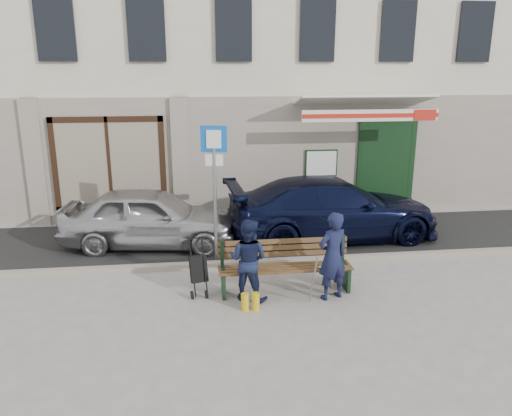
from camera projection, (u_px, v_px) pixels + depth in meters
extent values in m
plane|color=#9E9991|center=(259.00, 298.00, 8.78)|extent=(80.00, 80.00, 0.00)
cube|color=#282828|center=(242.00, 240.00, 11.74)|extent=(60.00, 3.20, 0.01)
cube|color=#9E9384|center=(250.00, 263.00, 10.19)|extent=(60.00, 0.18, 0.12)
cube|color=beige|center=(224.00, 31.00, 15.53)|extent=(20.00, 7.00, 10.00)
cube|color=#9E9384|center=(235.00, 159.00, 13.08)|extent=(20.00, 0.12, 3.20)
cube|color=maroon|center=(110.00, 163.00, 12.77)|extent=(2.50, 0.12, 2.00)
cube|color=black|center=(385.00, 167.00, 13.57)|extent=(1.60, 0.10, 2.60)
cube|color=black|center=(379.00, 167.00, 14.05)|extent=(1.25, 0.90, 2.40)
cube|color=white|center=(321.00, 163.00, 13.29)|extent=(0.80, 0.03, 0.65)
cube|color=white|center=(360.00, 101.00, 12.74)|extent=(3.40, 1.72, 0.42)
cube|color=white|center=(371.00, 115.00, 12.00)|extent=(3.40, 0.05, 0.28)
cube|color=red|center=(371.00, 116.00, 11.97)|extent=(3.40, 0.02, 0.10)
imported|color=#B4B4B9|center=(151.00, 217.00, 11.19)|extent=(4.11, 2.07, 1.34)
imported|color=black|center=(332.00, 209.00, 11.69)|extent=(5.12, 2.36, 1.45)
cylinder|color=gray|center=(215.00, 198.00, 10.11)|extent=(0.07, 0.07, 2.72)
cube|color=blue|center=(214.00, 139.00, 9.78)|extent=(0.52, 0.12, 0.52)
cube|color=white|center=(214.00, 139.00, 9.75)|extent=(0.29, 0.07, 0.36)
cube|color=white|center=(214.00, 160.00, 9.90)|extent=(0.36, 0.09, 0.23)
cube|color=brown|center=(285.00, 268.00, 8.94)|extent=(2.40, 0.50, 0.04)
cube|color=brown|center=(283.00, 247.00, 9.13)|extent=(2.40, 0.10, 0.36)
cube|color=#16331E|center=(223.00, 283.00, 8.87)|extent=(0.06, 0.50, 0.45)
cube|color=#16331E|center=(345.00, 276.00, 9.14)|extent=(0.06, 0.50, 0.45)
cube|color=white|center=(328.00, 267.00, 8.93)|extent=(0.34, 0.25, 0.11)
cylinder|color=gray|center=(313.00, 280.00, 8.33)|extent=(0.07, 0.34, 0.96)
cylinder|color=gold|center=(245.00, 302.00, 8.31)|extent=(0.13, 0.13, 0.30)
cylinder|color=gold|center=(256.00, 301.00, 8.33)|extent=(0.13, 0.13, 0.30)
imported|color=#141837|center=(332.00, 256.00, 8.59)|extent=(0.67, 0.56, 1.57)
imported|color=#151C3B|center=(248.00, 260.00, 8.58)|extent=(0.88, 0.82, 1.46)
cylinder|color=black|center=(192.00, 295.00, 8.74)|extent=(0.07, 0.15, 0.15)
cylinder|color=black|center=(207.00, 294.00, 8.77)|extent=(0.07, 0.15, 0.15)
cube|color=black|center=(199.00, 269.00, 8.84)|extent=(0.35, 0.33, 0.50)
cylinder|color=black|center=(197.00, 238.00, 8.82)|extent=(0.27, 0.09, 0.02)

